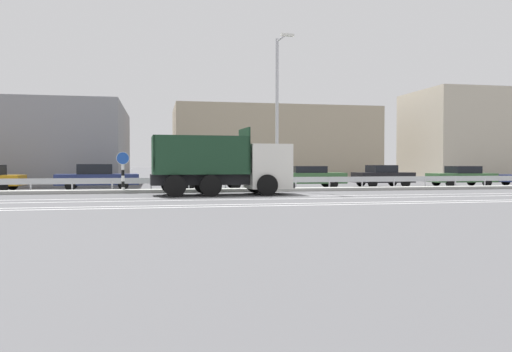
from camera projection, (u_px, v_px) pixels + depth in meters
ground_plane at (293, 194)px, 26.00m from camera, size 320.00×320.00×0.00m
lane_strip_0 at (225, 197)px, 23.26m from camera, size 69.32×0.16×0.01m
lane_strip_1 at (230, 200)px, 21.69m from camera, size 69.32×0.16×0.01m
lane_strip_2 at (240, 204)px, 19.21m from camera, size 69.32×0.16×0.01m
lane_strip_3 at (244, 206)px, 18.39m from camera, size 69.32×0.16×0.01m
median_island at (282, 190)px, 28.30m from camera, size 38.13×1.10×0.18m
median_guardrail at (279, 181)px, 29.08m from camera, size 69.32×0.09×0.78m
dump_truck at (239, 169)px, 25.22m from camera, size 7.06×2.94×3.35m
median_road_sign at (123, 172)px, 26.55m from camera, size 0.68×0.16×2.20m
street_lamp_1 at (278, 107)px, 27.85m from camera, size 0.71×1.97×8.57m
parked_car_3 at (97, 177)px, 29.85m from camera, size 4.89×2.27×1.53m
parked_car_4 at (212, 176)px, 30.58m from camera, size 4.48×2.00×1.59m
parked_car_5 at (307, 177)px, 31.91m from camera, size 4.95×2.10×1.41m
parked_car_6 at (383, 176)px, 33.42m from camera, size 3.89×2.05×1.46m
parked_car_7 at (462, 176)px, 34.22m from camera, size 4.39×2.10×1.39m
background_building_0 at (28, 145)px, 39.19m from camera, size 14.78×15.08×6.01m
background_building_1 at (273, 144)px, 47.71m from camera, size 18.63×9.13×6.76m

